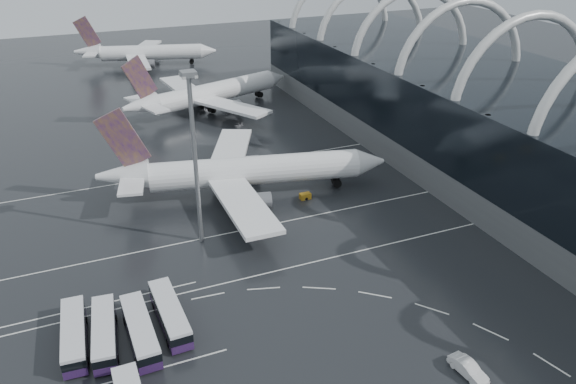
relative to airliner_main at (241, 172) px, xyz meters
name	(u,v)px	position (x,y,z in m)	size (l,w,h in m)	color
ground	(257,268)	(-6.01, -25.65, -4.83)	(420.00, 420.00, 0.00)	black
terminal	(491,116)	(55.56, -5.81, 6.04)	(42.00, 160.00, 34.90)	#505354
lane_marking_near	(262,274)	(-6.01, -27.65, -4.82)	(120.00, 0.25, 0.01)	silver
lane_marking_mid	(234,232)	(-6.01, -13.65, -4.82)	(120.00, 0.25, 0.01)	silver
lane_marking_far	(195,171)	(-6.01, 14.35, -4.82)	(120.00, 0.25, 0.01)	silver
bus_bay_line_south	(116,381)	(-30.01, -41.65, -4.82)	(28.00, 0.25, 0.01)	silver
bus_bay_line_north	(101,304)	(-30.01, -25.65, -4.82)	(28.00, 0.25, 0.01)	silver
airliner_main	(241,172)	(0.00, 0.00, 0.00)	(56.57, 48.83, 19.28)	white
airliner_gate_b	(208,94)	(8.16, 53.78, -0.16)	(52.45, 46.58, 18.65)	white
airliner_gate_c	(144,53)	(0.35, 112.45, -0.33)	(49.83, 45.30, 17.99)	white
bus_row_near_a	(74,335)	(-33.95, -33.27, -3.08)	(3.68, 13.05, 3.18)	#24123A
bus_row_near_b	(104,333)	(-30.28, -34.33, -3.10)	(4.16, 12.97, 3.14)	#24123A
bus_row_near_c	(140,330)	(-25.88, -35.75, -3.04)	(3.39, 13.26, 3.25)	#24123A
bus_row_near_d	(170,314)	(-21.56, -33.83, -3.05)	(3.46, 13.20, 3.23)	#24123A
van_curve_c	(468,369)	(10.01, -57.18, -3.93)	(1.89, 5.43, 1.79)	silver
floodlight_mast	(194,140)	(-12.04, -14.21, 13.76)	(2.27, 2.27, 29.55)	gray
gse_cart_belly_a	(305,196)	(10.86, -6.83, -4.24)	(2.15, 1.27, 1.17)	#AA7716
gse_cart_belly_b	(305,166)	(16.69, 6.32, -4.25)	(2.11, 1.25, 1.15)	slate
gse_cart_belly_c	(252,201)	(0.54, -4.67, -4.31)	(1.90, 1.13, 1.04)	#AA7716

